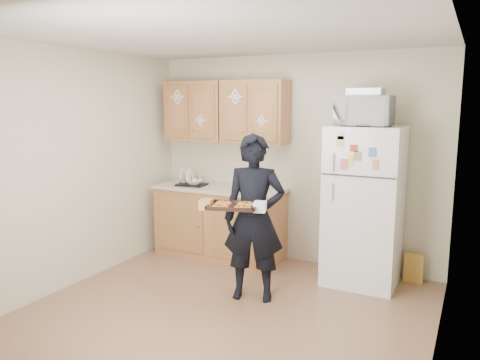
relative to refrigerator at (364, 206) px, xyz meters
name	(u,v)px	position (x,y,z in m)	size (l,w,h in m)	color
floor	(221,316)	(-0.95, -1.43, -0.85)	(3.60, 3.60, 0.00)	brown
ceiling	(219,34)	(-0.95, -1.43, 1.65)	(3.60, 3.60, 0.00)	silver
wall_back	(293,160)	(-0.95, 0.37, 0.40)	(3.60, 0.04, 2.50)	beige
wall_front	(56,233)	(-0.95, -3.23, 0.40)	(3.60, 0.04, 2.50)	beige
wall_left	(71,169)	(-2.75, -1.43, 0.40)	(0.04, 3.60, 2.50)	beige
wall_right	(443,202)	(0.85, -1.43, 0.40)	(0.04, 3.60, 2.50)	beige
refrigerator	(364,206)	(0.00, 0.00, 0.00)	(0.75, 0.70, 1.70)	white
base_cabinet	(220,223)	(-1.80, 0.05, -0.42)	(1.60, 0.60, 0.86)	#9B5B35
countertop	(220,188)	(-1.80, 0.05, 0.03)	(1.64, 0.64, 0.04)	beige
upper_cab_left	(197,111)	(-2.20, 0.18, 0.98)	(0.80, 0.33, 0.75)	#9B5B35
upper_cab_right	(255,112)	(-1.38, 0.18, 0.98)	(0.80, 0.33, 0.75)	#9B5B35
cereal_box	(414,268)	(0.52, 0.24, -0.69)	(0.20, 0.07, 0.32)	gold
person	(254,218)	(-0.86, -0.92, -0.03)	(0.60, 0.39, 1.65)	black
baking_tray	(233,207)	(-0.95, -1.21, 0.14)	(0.45, 0.33, 0.04)	black
pizza_front_left	(220,206)	(-1.03, -1.31, 0.15)	(0.15, 0.15, 0.02)	orange
pizza_front_right	(242,207)	(-0.83, -1.25, 0.15)	(0.15, 0.15, 0.02)	orange
pizza_back_left	(223,203)	(-1.07, -1.16, 0.15)	(0.15, 0.15, 0.02)	orange
pizza_back_right	(245,204)	(-0.87, -1.11, 0.15)	(0.15, 0.15, 0.02)	orange
microwave	(364,111)	(-0.03, -0.05, 1.00)	(0.56, 0.38, 0.31)	white
foil_pan	(366,92)	(-0.03, -0.02, 1.20)	(0.35, 0.25, 0.07)	silver
dish_rack	(192,180)	(-2.16, -0.03, 0.12)	(0.35, 0.27, 0.14)	black
bowl	(195,182)	(-2.11, -0.03, 0.09)	(0.21, 0.21, 0.05)	silver
soap_bottle	(262,184)	(-1.19, -0.02, 0.14)	(0.08, 0.09, 0.19)	white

